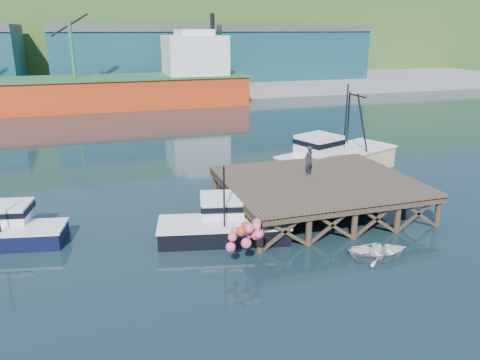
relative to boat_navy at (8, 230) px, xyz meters
name	(u,v)px	position (x,y,z in m)	size (l,w,h in m)	color
ground	(237,219)	(13.19, -0.66, -0.79)	(300.00, 300.00, 0.00)	black
wharf	(319,183)	(18.69, -0.85, 1.15)	(12.00, 10.00, 2.62)	brown
far_quay	(132,84)	(13.19, 69.34, 0.21)	(160.00, 40.00, 2.00)	gray
warehouse_mid	(132,57)	(13.19, 64.34, 5.71)	(28.00, 16.00, 9.00)	#1A5157
warehouse_right	(283,54)	(43.19, 64.34, 5.71)	(30.00, 16.00, 9.00)	#1A5157
cargo_ship	(87,86)	(4.73, 47.34, 2.52)	(55.50, 10.00, 13.75)	red
hillside	(118,31)	(13.19, 99.34, 10.21)	(220.00, 50.00, 22.00)	#2D511E
boat_navy	(8,230)	(0.00, 0.00, 0.00)	(6.63, 4.09, 3.94)	black
boat_black	(223,223)	(11.66, -2.91, 0.04)	(7.79, 6.46, 4.56)	black
trawler	(335,155)	(23.88, 6.42, 0.71)	(11.57, 7.47, 7.30)	#D4BF89
dinghy	(380,251)	(18.76, -7.81, -0.47)	(2.26, 3.16, 0.65)	silver
dockworker	(309,160)	(18.52, 0.45, 2.31)	(0.71, 0.47, 1.96)	black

